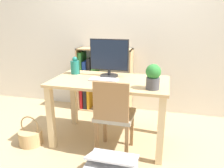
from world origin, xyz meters
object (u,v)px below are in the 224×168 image
(vase, at_px, (75,67))
(bookshelf, at_px, (95,79))
(chair, at_px, (114,114))
(monitor, at_px, (109,57))
(potted_plant, at_px, (153,76))
(basket, at_px, (31,136))
(keyboard, at_px, (104,79))

(vase, distance_m, bookshelf, 0.80)
(chair, bearing_deg, monitor, 110.11)
(potted_plant, distance_m, chair, 0.57)
(monitor, bearing_deg, basket, -150.17)
(keyboard, bearing_deg, chair, -54.07)
(vase, height_order, bookshelf, bookshelf)
(keyboard, xyz_separation_m, basket, (-0.83, -0.29, -0.69))
(basket, bearing_deg, vase, 50.85)
(potted_plant, height_order, chair, potted_plant)
(potted_plant, height_order, bookshelf, potted_plant)
(chair, height_order, bookshelf, bookshelf)
(vase, distance_m, chair, 0.85)
(vase, bearing_deg, bookshelf, 88.73)
(monitor, bearing_deg, chair, -69.16)
(vase, relative_size, potted_plant, 0.86)
(chair, relative_size, bookshelf, 0.86)
(potted_plant, xyz_separation_m, chair, (-0.38, -0.06, -0.43))
(keyboard, height_order, vase, vase)
(vase, distance_m, basket, 1.00)
(chair, bearing_deg, potted_plant, 7.76)
(potted_plant, distance_m, bookshelf, 1.52)
(keyboard, height_order, basket, keyboard)
(keyboard, bearing_deg, vase, 155.40)
(monitor, xyz_separation_m, chair, (0.17, -0.44, -0.53))
(potted_plant, bearing_deg, bookshelf, 131.58)
(monitor, relative_size, basket, 1.31)
(monitor, height_order, vase, monitor)
(monitor, height_order, bookshelf, monitor)
(vase, xyz_separation_m, chair, (0.61, -0.45, -0.39))
(monitor, bearing_deg, vase, 179.21)
(keyboard, relative_size, basket, 0.91)
(keyboard, relative_size, vase, 1.50)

